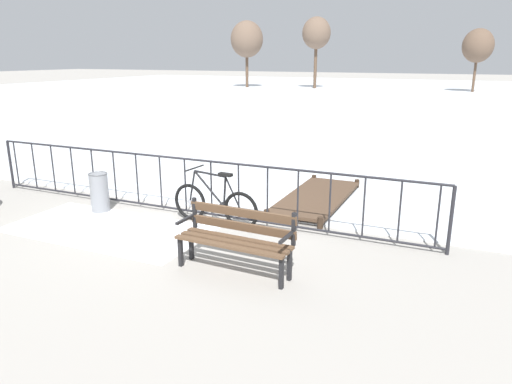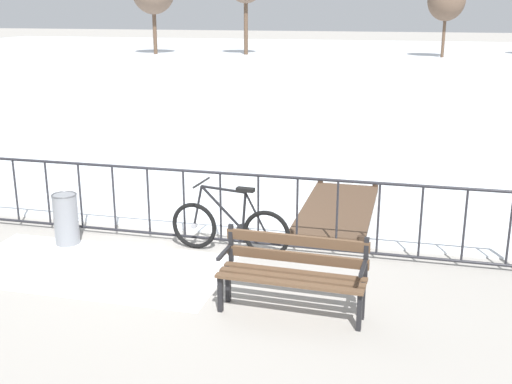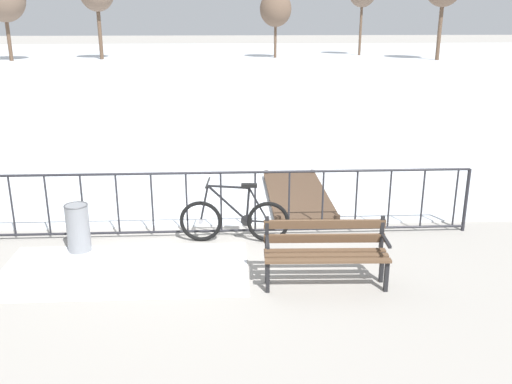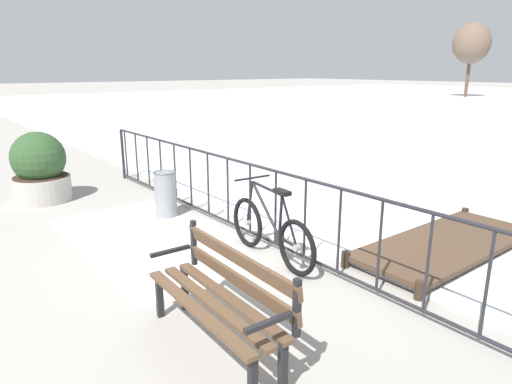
{
  "view_description": "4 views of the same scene",
  "coord_description": "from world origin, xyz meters",
  "px_view_note": "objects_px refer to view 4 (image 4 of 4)",
  "views": [
    {
      "loc": [
        4.59,
        -7.06,
        2.81
      ],
      "look_at": [
        1.3,
        0.24,
        0.52
      ],
      "focal_mm": 33.31,
      "sensor_mm": 36.0,
      "label": 1
    },
    {
      "loc": [
        3.08,
        -7.99,
        3.24
      ],
      "look_at": [
        1.08,
        -0.12,
        0.85
      ],
      "focal_mm": 44.38,
      "sensor_mm": 36.0,
      "label": 2
    },
    {
      "loc": [
        0.65,
        -8.37,
        3.43
      ],
      "look_at": [
        1.08,
        -0.18,
        0.78
      ],
      "focal_mm": 39.27,
      "sensor_mm": 36.0,
      "label": 3
    },
    {
      "loc": [
        4.73,
        -3.59,
        2.29
      ],
      "look_at": [
        -0.05,
        0.14,
        0.63
      ],
      "focal_mm": 31.55,
      "sensor_mm": 36.0,
      "label": 4
    }
  ],
  "objects_px": {
    "bicycle_near_railing": "(270,231)",
    "planter_with_shrub": "(40,169)",
    "park_bench": "(222,292)",
    "trash_bin": "(165,194)"
  },
  "relations": [
    {
      "from": "planter_with_shrub",
      "to": "trash_bin",
      "type": "height_order",
      "value": "planter_with_shrub"
    },
    {
      "from": "bicycle_near_railing",
      "to": "trash_bin",
      "type": "distance_m",
      "value": 2.35
    },
    {
      "from": "park_bench",
      "to": "planter_with_shrub",
      "type": "bearing_deg",
      "value": -179.18
    },
    {
      "from": "trash_bin",
      "to": "park_bench",
      "type": "bearing_deg",
      "value": -19.75
    },
    {
      "from": "bicycle_near_railing",
      "to": "planter_with_shrub",
      "type": "height_order",
      "value": "planter_with_shrub"
    },
    {
      "from": "bicycle_near_railing",
      "to": "trash_bin",
      "type": "xyz_separation_m",
      "value": [
        -2.34,
        -0.23,
        0.0
      ]
    },
    {
      "from": "trash_bin",
      "to": "planter_with_shrub",
      "type": "bearing_deg",
      "value": -148.48
    },
    {
      "from": "bicycle_near_railing",
      "to": "park_bench",
      "type": "relative_size",
      "value": 1.06
    },
    {
      "from": "planter_with_shrub",
      "to": "trash_bin",
      "type": "relative_size",
      "value": 1.69
    },
    {
      "from": "park_bench",
      "to": "planter_with_shrub",
      "type": "height_order",
      "value": "planter_with_shrub"
    }
  ]
}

